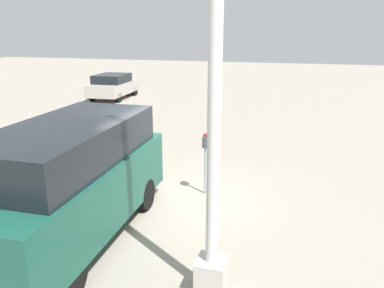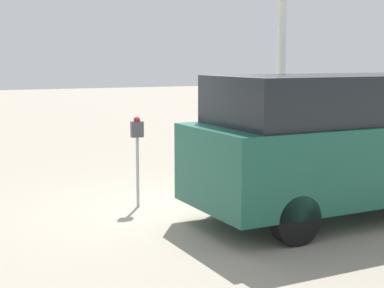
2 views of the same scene
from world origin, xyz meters
TOP-DOWN VIEW (x-y plane):
  - ground_plane at (0.00, 0.00)m, footprint 80.00×80.00m
  - parking_meter_near at (-0.57, 0.55)m, footprint 0.21×0.12m
  - lamp_post at (2.85, 1.53)m, footprint 0.44×0.44m
  - parked_van at (2.07, -1.33)m, footprint 4.86×2.10m

SIDE VIEW (x-z plane):
  - ground_plane at x=0.00m, z-range 0.00..0.00m
  - parking_meter_near at x=-0.57m, z-range 0.36..1.87m
  - parked_van at x=2.07m, z-range 0.08..2.29m
  - lamp_post at x=2.85m, z-range -0.87..6.15m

